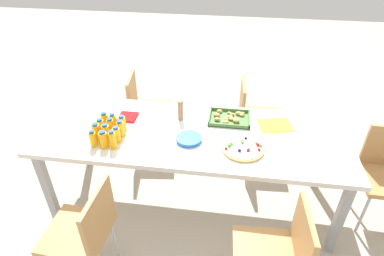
% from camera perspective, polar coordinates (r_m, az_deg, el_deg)
% --- Properties ---
extents(ground_plane, '(12.00, 12.00, 0.00)m').
position_cam_1_polar(ground_plane, '(3.01, 0.01, -12.61)').
color(ground_plane, '#B2A899').
extents(party_table, '(2.40, 0.87, 0.76)m').
position_cam_1_polar(party_table, '(2.55, 0.02, -1.93)').
color(party_table, silver).
rests_on(party_table, ground_plane).
extents(chair_far_left, '(0.45, 0.45, 0.83)m').
position_cam_1_polar(chair_far_left, '(3.39, -8.39, 3.95)').
color(chair_far_left, '#B7844C').
rests_on(chair_far_left, ground_plane).
extents(chair_near_left, '(0.42, 0.42, 0.83)m').
position_cam_1_polar(chair_near_left, '(2.27, -18.32, -16.65)').
color(chair_near_left, '#B7844C').
rests_on(chair_near_left, ground_plane).
extents(chair_far_right, '(0.42, 0.42, 0.83)m').
position_cam_1_polar(chair_far_right, '(3.28, 10.72, 2.52)').
color(chair_far_right, '#B7844C').
rests_on(chair_far_right, ground_plane).
extents(chair_near_right, '(0.42, 0.42, 0.83)m').
position_cam_1_polar(chair_near_right, '(2.14, 15.05, -20.41)').
color(chair_near_right, '#B7844C').
rests_on(chair_near_right, ground_plane).
extents(juice_bottle_0, '(0.05, 0.05, 0.13)m').
position_cam_1_polar(juice_bottle_0, '(2.45, -17.10, -1.84)').
color(juice_bottle_0, '#F9AD14').
rests_on(juice_bottle_0, party_table).
extents(juice_bottle_1, '(0.06, 0.06, 0.14)m').
position_cam_1_polar(juice_bottle_1, '(2.41, -15.38, -2.01)').
color(juice_bottle_1, '#FAAE14').
rests_on(juice_bottle_1, party_table).
extents(juice_bottle_2, '(0.05, 0.05, 0.15)m').
position_cam_1_polar(juice_bottle_2, '(2.38, -13.85, -2.06)').
color(juice_bottle_2, '#F9AC14').
rests_on(juice_bottle_2, party_table).
extents(juice_bottle_3, '(0.06, 0.06, 0.15)m').
position_cam_1_polar(juice_bottle_3, '(2.50, -16.54, -0.71)').
color(juice_bottle_3, '#FAAC14').
rests_on(juice_bottle_3, party_table).
extents(juice_bottle_4, '(0.06, 0.06, 0.15)m').
position_cam_1_polar(juice_bottle_4, '(2.47, -14.97, -0.86)').
color(juice_bottle_4, '#F9AD14').
rests_on(juice_bottle_4, party_table).
extents(juice_bottle_5, '(0.06, 0.06, 0.13)m').
position_cam_1_polar(juice_bottle_5, '(2.45, -13.18, -1.17)').
color(juice_bottle_5, '#FAAD14').
rests_on(juice_bottle_5, party_table).
extents(juice_bottle_6, '(0.06, 0.06, 0.14)m').
position_cam_1_polar(juice_bottle_6, '(2.55, -15.85, 0.16)').
color(juice_bottle_6, '#F9AD14').
rests_on(juice_bottle_6, party_table).
extents(juice_bottle_7, '(0.05, 0.05, 0.15)m').
position_cam_1_polar(juice_bottle_7, '(2.52, -14.16, 0.13)').
color(juice_bottle_7, '#F9AC14').
rests_on(juice_bottle_7, party_table).
extents(juice_bottle_8, '(0.06, 0.06, 0.13)m').
position_cam_1_polar(juice_bottle_8, '(2.50, -12.55, -0.12)').
color(juice_bottle_8, '#FAAC14').
rests_on(juice_bottle_8, party_table).
extents(juice_bottle_9, '(0.06, 0.06, 0.15)m').
position_cam_1_polar(juice_bottle_9, '(2.61, -15.14, 1.16)').
color(juice_bottle_9, '#F9AE14').
rests_on(juice_bottle_9, party_table).
extents(juice_bottle_10, '(0.05, 0.05, 0.15)m').
position_cam_1_polar(juice_bottle_10, '(2.58, -13.80, 1.03)').
color(juice_bottle_10, '#FAAC14').
rests_on(juice_bottle_10, party_table).
extents(juice_bottle_11, '(0.06, 0.06, 0.13)m').
position_cam_1_polar(juice_bottle_11, '(2.56, -12.24, 0.77)').
color(juice_bottle_11, '#F9AD14').
rests_on(juice_bottle_11, party_table).
extents(fruit_pizza, '(0.31, 0.31, 0.05)m').
position_cam_1_polar(fruit_pizza, '(2.36, 8.99, -3.52)').
color(fruit_pizza, tan).
rests_on(fruit_pizza, party_table).
extents(snack_tray, '(0.34, 0.25, 0.04)m').
position_cam_1_polar(snack_tray, '(2.67, 6.56, 1.76)').
color(snack_tray, '#477238').
rests_on(snack_tray, party_table).
extents(plate_stack, '(0.19, 0.19, 0.03)m').
position_cam_1_polar(plate_stack, '(2.42, -0.55, -1.94)').
color(plate_stack, blue).
rests_on(plate_stack, party_table).
extents(napkin_stack, '(0.15, 0.15, 0.02)m').
position_cam_1_polar(napkin_stack, '(2.73, -11.30, 1.93)').
color(napkin_stack, red).
rests_on(napkin_stack, party_table).
extents(cardboard_tube, '(0.04, 0.04, 0.18)m').
position_cam_1_polar(cardboard_tube, '(2.62, -2.07, 3.16)').
color(cardboard_tube, '#9E7A56').
rests_on(cardboard_tube, party_table).
extents(paper_folder, '(0.30, 0.25, 0.01)m').
position_cam_1_polar(paper_folder, '(2.67, 14.47, 0.47)').
color(paper_folder, yellow).
rests_on(paper_folder, party_table).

